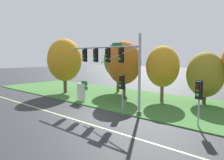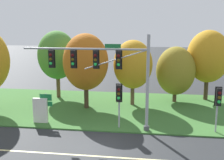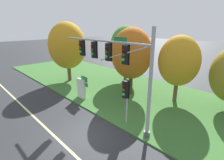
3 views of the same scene
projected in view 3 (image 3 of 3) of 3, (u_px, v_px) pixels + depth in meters
name	position (u px, v px, depth m)	size (l,w,h in m)	color
ground_plane	(80.00, 136.00, 11.31)	(160.00, 160.00, 0.00)	#282B2D
lane_stripe	(63.00, 144.00, 10.52)	(36.00, 0.16, 0.01)	beige
grass_verge	(152.00, 99.00, 16.73)	(48.00, 11.50, 0.10)	#386B2D
traffic_signal_mast	(114.00, 60.00, 11.92)	(8.99, 0.49, 6.70)	#9EA0A5
pedestrian_signal_further_along	(126.00, 92.00, 11.89)	(0.46, 0.55, 3.26)	#9EA0A5
route_sign_post	(85.00, 84.00, 16.37)	(1.01, 0.08, 2.26)	slate
tree_nearest_road	(67.00, 46.00, 21.16)	(4.50, 4.50, 7.20)	brown
tree_left_of_mast	(126.00, 46.00, 21.47)	(3.87, 3.87, 6.75)	brown
tree_behind_signpost	(132.00, 54.00, 16.81)	(3.96, 3.96, 6.62)	#423021
tree_mid_verge	(179.00, 61.00, 15.24)	(3.56, 3.56, 6.00)	brown
info_kiosk	(81.00, 89.00, 16.74)	(1.10, 0.24, 1.90)	silver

